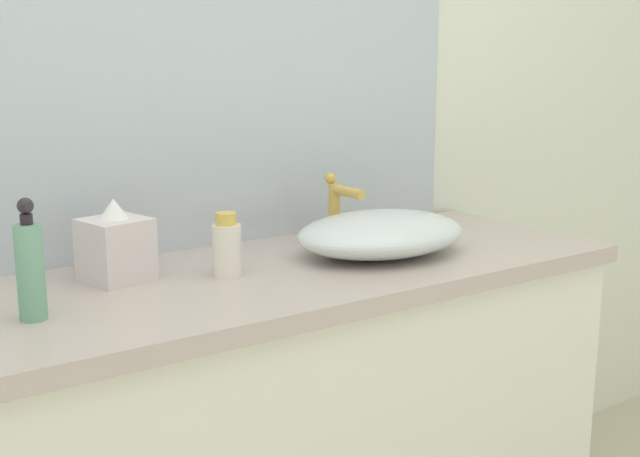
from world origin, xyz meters
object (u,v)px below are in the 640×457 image
(sink_basin, at_px, (381,233))
(tissue_box, at_px, (116,246))
(soap_dispenser, at_px, (30,267))
(lotion_bottle, at_px, (227,247))

(sink_basin, distance_m, tissue_box, 0.59)
(soap_dispenser, bearing_deg, sink_basin, 2.00)
(sink_basin, distance_m, soap_dispenser, 0.78)
(lotion_bottle, bearing_deg, tissue_box, 155.69)
(sink_basin, relative_size, lotion_bottle, 3.15)
(sink_basin, bearing_deg, tissue_box, 167.39)
(sink_basin, xyz_separation_m, lotion_bottle, (-0.38, 0.04, 0.01))
(soap_dispenser, height_order, tissue_box, soap_dispenser)
(lotion_bottle, relative_size, tissue_box, 0.79)
(sink_basin, height_order, tissue_box, tissue_box)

